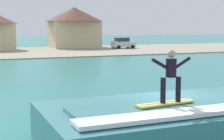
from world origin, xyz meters
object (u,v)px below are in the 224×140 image
surfer (171,73)px  wave_crest (179,121)px  surfboard (165,103)px  house_gabled_white (74,24)px  car_far_shore (123,43)px

surfer → wave_crest: bearing=36.4°
surfboard → house_gabled_white: (12.13, 50.12, 2.73)m
wave_crest → car_far_shore: 47.23m
car_far_shore → house_gabled_white: size_ratio=0.39×
surfboard → house_gabled_white: bearing=76.4°
surfboard → surfer: surfer is taller
car_far_shore → house_gabled_white: 9.35m
wave_crest → house_gabled_white: (11.34, 49.69, 3.45)m
wave_crest → car_far_shore: bearing=67.8°
wave_crest → surfboard: bearing=-151.8°
wave_crest → car_far_shore: (17.84, 43.73, 0.33)m
wave_crest → surfer: (-0.65, -0.48, 1.64)m
wave_crest → car_far_shore: size_ratio=2.30×
car_far_shore → house_gabled_white: bearing=137.5°
wave_crest → house_gabled_white: bearing=77.1°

